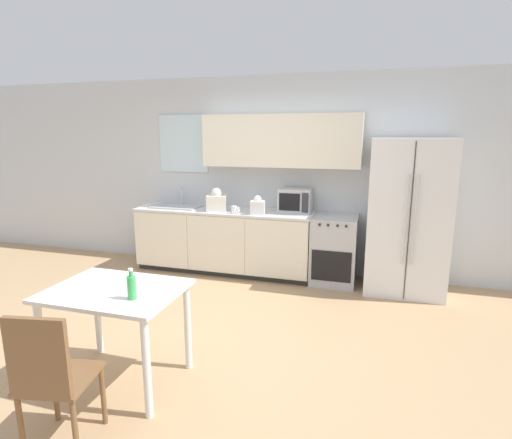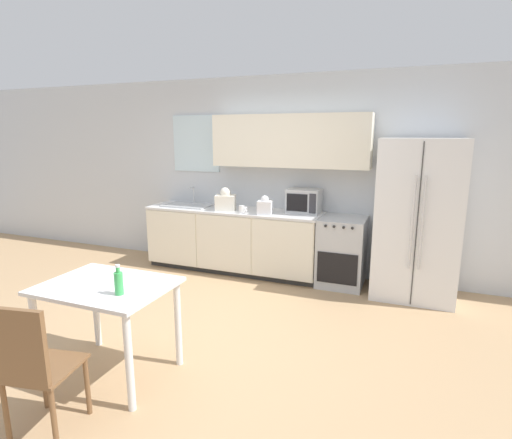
# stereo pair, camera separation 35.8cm
# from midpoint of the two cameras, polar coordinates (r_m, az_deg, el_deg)

# --- Properties ---
(ground_plane) EXTENTS (12.00, 12.00, 0.00)m
(ground_plane) POSITION_cam_midpoint_polar(r_m,az_deg,el_deg) (4.19, -4.99, -15.20)
(ground_plane) COLOR tan
(wall_back) EXTENTS (12.00, 0.38, 2.70)m
(wall_back) POSITION_cam_midpoint_polar(r_m,az_deg,el_deg) (5.61, 4.48, 7.22)
(wall_back) COLOR silver
(wall_back) RESTS_ON ground_plane
(kitchen_counter) EXTENTS (2.50, 0.65, 0.89)m
(kitchen_counter) POSITION_cam_midpoint_polar(r_m,az_deg,el_deg) (5.67, -1.49, -2.92)
(kitchen_counter) COLOR #333333
(kitchen_counter) RESTS_ON ground_plane
(oven_range) EXTENTS (0.57, 0.63, 0.88)m
(oven_range) POSITION_cam_midpoint_polar(r_m,az_deg,el_deg) (5.29, 14.06, -4.50)
(oven_range) COLOR #B7BABC
(oven_range) RESTS_ON ground_plane
(refrigerator) EXTENTS (0.93, 0.76, 1.88)m
(refrigerator) POSITION_cam_midpoint_polar(r_m,az_deg,el_deg) (5.09, 23.90, -0.05)
(refrigerator) COLOR white
(refrigerator) RESTS_ON ground_plane
(kitchen_sink) EXTENTS (0.68, 0.44, 0.26)m
(kitchen_sink) POSITION_cam_midpoint_polar(r_m,az_deg,el_deg) (5.89, -7.99, 2.09)
(kitchen_sink) COLOR #B7BABC
(kitchen_sink) RESTS_ON kitchen_counter
(microwave) EXTENTS (0.43, 0.33, 0.32)m
(microwave) POSITION_cam_midpoint_polar(r_m,az_deg,el_deg) (5.36, 8.78, 2.62)
(microwave) COLOR #B7BABC
(microwave) RESTS_ON kitchen_counter
(coffee_mug) EXTENTS (0.11, 0.08, 0.10)m
(coffee_mug) POSITION_cam_midpoint_polar(r_m,az_deg,el_deg) (5.28, -0.03, 1.44)
(coffee_mug) COLOR white
(coffee_mug) RESTS_ON kitchen_counter
(grocery_bag_0) EXTENTS (0.21, 0.18, 0.25)m
(grocery_bag_0) POSITION_cam_midpoint_polar(r_m,az_deg,el_deg) (5.19, 3.24, 1.87)
(grocery_bag_0) COLOR white
(grocery_bag_0) RESTS_ON kitchen_counter
(grocery_bag_1) EXTENTS (0.32, 0.29, 0.32)m
(grocery_bag_1) POSITION_cam_midpoint_polar(r_m,az_deg,el_deg) (5.48, -2.51, 2.68)
(grocery_bag_1) COLOR silver
(grocery_bag_1) RESTS_ON kitchen_counter
(dining_table) EXTENTS (0.99, 0.74, 0.77)m
(dining_table) POSITION_cam_midpoint_polar(r_m,az_deg,el_deg) (3.35, -17.57, -10.90)
(dining_table) COLOR white
(dining_table) RESTS_ON ground_plane
(dining_chair_near) EXTENTS (0.47, 0.47, 0.93)m
(dining_chair_near) POSITION_cam_midpoint_polar(r_m,az_deg,el_deg) (2.88, -26.17, -17.95)
(dining_chair_near) COLOR brown
(dining_chair_near) RESTS_ON ground_plane
(drink_bottle) EXTENTS (0.06, 0.06, 0.23)m
(drink_bottle) POSITION_cam_midpoint_polar(r_m,az_deg,el_deg) (3.04, -15.85, -8.69)
(drink_bottle) COLOR #3FB259
(drink_bottle) RESTS_ON dining_table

